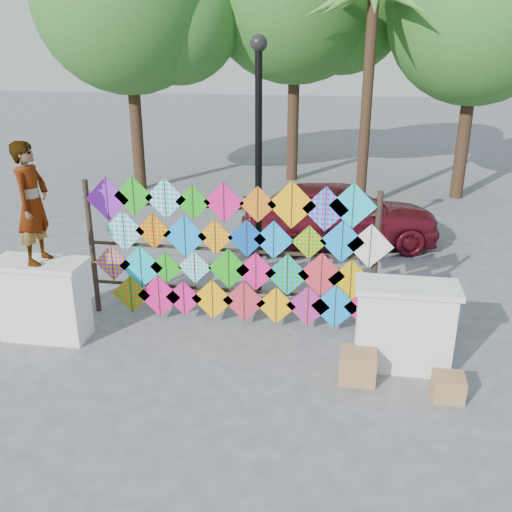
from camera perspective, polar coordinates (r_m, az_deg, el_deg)
name	(u,v)px	position (r m, az deg, el deg)	size (l,w,h in m)	color
ground	(219,344)	(8.88, -3.74, -8.77)	(80.00, 80.00, 0.00)	gray
parapet_left	(43,299)	(9.36, -20.51, -4.06)	(1.40, 0.65, 1.28)	white
parapet_right	(404,326)	(8.26, 14.56, -6.77)	(1.40, 0.65, 1.28)	white
kite_rack	(235,255)	(8.97, -2.09, 0.15)	(4.91, 0.24, 2.43)	black
tree_east	(483,13)	(17.35, 21.74, 21.61)	(5.40, 4.80, 7.42)	#3F281B
palm_tree	(373,13)	(15.51, 11.60, 22.68)	(3.62, 3.62, 5.83)	#3F281B
vendor_woman	(32,203)	(8.83, -21.46, 4.93)	(0.65, 0.43, 1.79)	#99999E
sedan	(339,214)	(12.82, 8.33, 4.19)	(1.74, 4.33, 1.48)	#5A0F1A
lamppost	(259,146)	(9.76, 0.26, 10.92)	(0.28, 0.28, 4.46)	black
cardboard_box_near	(357,366)	(8.03, 10.10, -10.76)	(0.49, 0.44, 0.44)	#A1844D
cardboard_box_far	(448,387)	(7.98, 18.66, -12.31)	(0.40, 0.36, 0.33)	#A1844D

